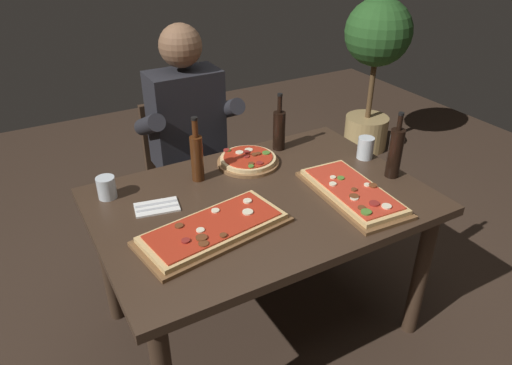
{
  "coord_description": "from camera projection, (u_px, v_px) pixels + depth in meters",
  "views": [
    {
      "loc": [
        -0.87,
        -1.5,
        1.82
      ],
      "look_at": [
        0.0,
        0.05,
        0.79
      ],
      "focal_mm": 33.38,
      "sensor_mm": 36.0,
      "label": 1
    }
  ],
  "objects": [
    {
      "name": "napkin_cutlery_set",
      "position": [
        157.0,
        207.0,
        1.97
      ],
      "size": [
        0.2,
        0.14,
        0.01
      ],
      "color": "white",
      "rests_on": "dining_table"
    },
    {
      "name": "tumbler_near_camera",
      "position": [
        107.0,
        189.0,
        2.02
      ],
      "size": [
        0.08,
        0.08,
        0.1
      ],
      "color": "silver",
      "rests_on": "dining_table"
    },
    {
      "name": "ground_plane",
      "position": [
        261.0,
        321.0,
        2.41
      ],
      "size": [
        6.4,
        6.4,
        0.0
      ],
      "primitive_type": "plane",
      "color": "#38281E"
    },
    {
      "name": "seated_diner",
      "position": [
        190.0,
        136.0,
        2.58
      ],
      "size": [
        0.53,
        0.41,
        1.33
      ],
      "color": "#23232D",
      "rests_on": "ground_plane"
    },
    {
      "name": "oil_bottle_amber",
      "position": [
        197.0,
        156.0,
        2.12
      ],
      "size": [
        0.06,
        0.06,
        0.31
      ],
      "color": "#47230F",
      "rests_on": "dining_table"
    },
    {
      "name": "wine_bottle_dark",
      "position": [
        395.0,
        152.0,
        2.14
      ],
      "size": [
        0.06,
        0.06,
        0.31
      ],
      "color": "black",
      "rests_on": "dining_table"
    },
    {
      "name": "pizza_rectangular_left",
      "position": [
        352.0,
        192.0,
        2.04
      ],
      "size": [
        0.28,
        0.54,
        0.05
      ],
      "color": "brown",
      "rests_on": "dining_table"
    },
    {
      "name": "vinegar_bottle_green",
      "position": [
        279.0,
        129.0,
        2.4
      ],
      "size": [
        0.06,
        0.06,
        0.3
      ],
      "color": "black",
      "rests_on": "dining_table"
    },
    {
      "name": "diner_chair",
      "position": [
        186.0,
        168.0,
        2.8
      ],
      "size": [
        0.44,
        0.44,
        0.87
      ],
      "color": "#3D2B1E",
      "rests_on": "ground_plane"
    },
    {
      "name": "pizza_round_far",
      "position": [
        248.0,
        160.0,
        2.3
      ],
      "size": [
        0.3,
        0.3,
        0.05
      ],
      "color": "brown",
      "rests_on": "dining_table"
    },
    {
      "name": "potted_plant_corner",
      "position": [
        375.0,
        55.0,
        3.75
      ],
      "size": [
        0.52,
        0.52,
        1.24
      ],
      "color": "tan",
      "rests_on": "ground_plane"
    },
    {
      "name": "dining_table",
      "position": [
        262.0,
        216.0,
        2.09
      ],
      "size": [
        1.4,
        0.96,
        0.74
      ],
      "color": "#3D2B1E",
      "rests_on": "ground_plane"
    },
    {
      "name": "pizza_rectangular_front",
      "position": [
        214.0,
        229.0,
        1.81
      ],
      "size": [
        0.62,
        0.35,
        0.05
      ],
      "color": "brown",
      "rests_on": "dining_table"
    },
    {
      "name": "tumbler_far_side",
      "position": [
        365.0,
        149.0,
        2.34
      ],
      "size": [
        0.08,
        0.08,
        0.11
      ],
      "color": "silver",
      "rests_on": "dining_table"
    }
  ]
}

